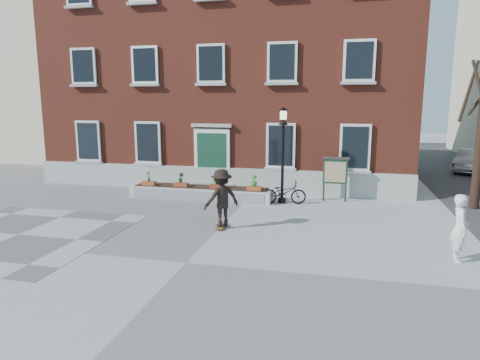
% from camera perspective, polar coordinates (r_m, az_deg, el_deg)
% --- Properties ---
extents(ground, '(100.00, 100.00, 0.00)m').
position_cam_1_polar(ground, '(11.47, -7.18, -10.90)').
color(ground, '#969699').
rests_on(ground, ground).
extents(checker_patch, '(6.00, 6.00, 0.01)m').
position_cam_1_polar(checker_patch, '(15.30, -27.49, -6.50)').
color(checker_patch, '#555658').
rests_on(checker_patch, ground).
extents(distant_building, '(10.00, 12.00, 13.00)m').
position_cam_1_polar(distant_building, '(37.14, -23.34, 13.32)').
color(distant_building, beige).
rests_on(distant_building, ground).
extents(bicycle, '(1.90, 0.96, 0.95)m').
position_cam_1_polar(bicycle, '(17.55, 5.85, -1.67)').
color(bicycle, black).
rests_on(bicycle, ground).
extents(parked_car, '(2.86, 4.29, 1.34)m').
position_cam_1_polar(parked_car, '(28.74, 28.45, 2.27)').
color(parked_car, silver).
rests_on(parked_car, ground).
extents(bystander, '(0.43, 0.66, 1.80)m').
position_cam_1_polar(bystander, '(12.60, 27.25, -5.72)').
color(bystander, white).
rests_on(bystander, ground).
extents(brick_building, '(18.40, 10.85, 12.60)m').
position_cam_1_polar(brick_building, '(24.74, -0.32, 15.49)').
color(brick_building, maroon).
rests_on(brick_building, ground).
extents(planter_assembly, '(6.20, 1.12, 1.15)m').
position_cam_1_polar(planter_assembly, '(18.51, -5.24, -1.55)').
color(planter_assembly, silver).
rests_on(planter_assembly, ground).
extents(lamp_post, '(0.40, 0.40, 3.93)m').
position_cam_1_polar(lamp_post, '(17.46, 5.75, 5.13)').
color(lamp_post, black).
rests_on(lamp_post, ground).
extents(notice_board, '(1.10, 0.16, 1.87)m').
position_cam_1_polar(notice_board, '(18.24, 12.58, 1.11)').
color(notice_board, '#183021').
rests_on(notice_board, ground).
extents(skateboarder, '(1.39, 1.35, 1.98)m').
position_cam_1_polar(skateboarder, '(14.07, -2.46, -2.40)').
color(skateboarder, brown).
rests_on(skateboarder, ground).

